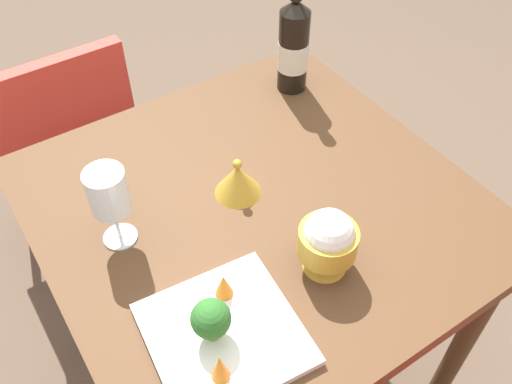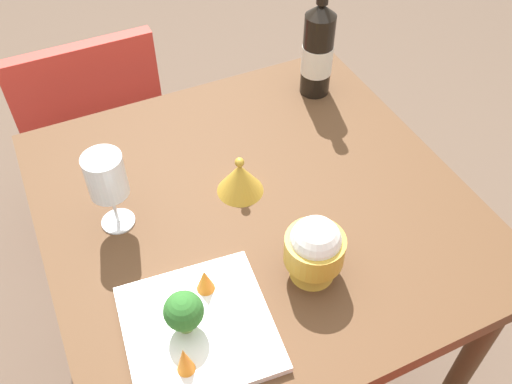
# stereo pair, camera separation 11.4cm
# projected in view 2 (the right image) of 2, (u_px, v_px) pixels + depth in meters

# --- Properties ---
(ground_plane) EXTENTS (8.00, 8.00, 0.00)m
(ground_plane) POSITION_uv_depth(u_px,v_px,m) (256.00, 366.00, 1.72)
(ground_plane) COLOR brown
(dining_table) EXTENTS (0.87, 0.87, 0.76)m
(dining_table) POSITION_uv_depth(u_px,v_px,m) (256.00, 230.00, 1.23)
(dining_table) COLOR brown
(dining_table) RESTS_ON ground_plane
(chair_by_wall) EXTENTS (0.40, 0.40, 0.85)m
(chair_by_wall) POSITION_uv_depth(u_px,v_px,m) (94.00, 126.00, 1.69)
(chair_by_wall) COLOR red
(chair_by_wall) RESTS_ON ground_plane
(wine_bottle) EXTENTS (0.08, 0.08, 0.31)m
(wine_bottle) POSITION_uv_depth(u_px,v_px,m) (318.00, 50.00, 1.34)
(wine_bottle) COLOR black
(wine_bottle) RESTS_ON dining_table
(wine_glass) EXTENTS (0.08, 0.08, 0.18)m
(wine_glass) POSITION_uv_depth(u_px,v_px,m) (106.00, 177.00, 1.03)
(wine_glass) COLOR white
(wine_glass) RESTS_ON dining_table
(rice_bowl) EXTENTS (0.11, 0.11, 0.14)m
(rice_bowl) POSITION_uv_depth(u_px,v_px,m) (315.00, 249.00, 0.99)
(rice_bowl) COLOR gold
(rice_bowl) RESTS_ON dining_table
(rice_bowl_lid) EXTENTS (0.10, 0.10, 0.09)m
(rice_bowl_lid) POSITION_uv_depth(u_px,v_px,m) (240.00, 178.00, 1.16)
(rice_bowl_lid) COLOR gold
(rice_bowl_lid) RESTS_ON dining_table
(serving_plate) EXTENTS (0.27, 0.27, 0.02)m
(serving_plate) POSITION_uv_depth(u_px,v_px,m) (198.00, 328.00, 0.95)
(serving_plate) COLOR white
(serving_plate) RESTS_ON dining_table
(broccoli_floret) EXTENTS (0.07, 0.07, 0.09)m
(broccoli_floret) POSITION_uv_depth(u_px,v_px,m) (184.00, 312.00, 0.91)
(broccoli_floret) COLOR #729E4C
(broccoli_floret) RESTS_ON serving_plate
(carrot_garnish_left) EXTENTS (0.03, 0.03, 0.05)m
(carrot_garnish_left) POSITION_uv_depth(u_px,v_px,m) (205.00, 280.00, 0.98)
(carrot_garnish_left) COLOR orange
(carrot_garnish_left) RESTS_ON serving_plate
(carrot_garnish_right) EXTENTS (0.03, 0.03, 0.06)m
(carrot_garnish_right) POSITION_uv_depth(u_px,v_px,m) (185.00, 360.00, 0.87)
(carrot_garnish_right) COLOR orange
(carrot_garnish_right) RESTS_ON serving_plate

